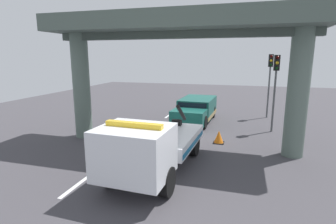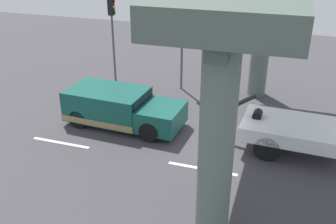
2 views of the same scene
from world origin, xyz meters
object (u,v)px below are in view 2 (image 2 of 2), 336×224
Objects in this scene: traffic_light_far at (182,29)px; traffic_cone_orange at (228,112)px; towed_van_green at (119,108)px; traffic_light_near at (112,22)px.

traffic_cone_orange is (3.10, -2.90, -3.02)m from traffic_light_far.
towed_van_green is 4.99m from traffic_cone_orange.
traffic_cone_orange is at bearing -22.19° from traffic_light_near.
towed_van_green is 5.75m from traffic_light_far.
towed_van_green is 1.13× the size of traffic_light_near.
traffic_light_far is (4.00, 0.00, -0.05)m from traffic_light_near.
traffic_light_near is at bearing 180.00° from traffic_light_far.
traffic_light_far is 5.21m from traffic_cone_orange.
traffic_light_near reaches higher than towed_van_green.
traffic_light_near is 8.26m from traffic_cone_orange.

